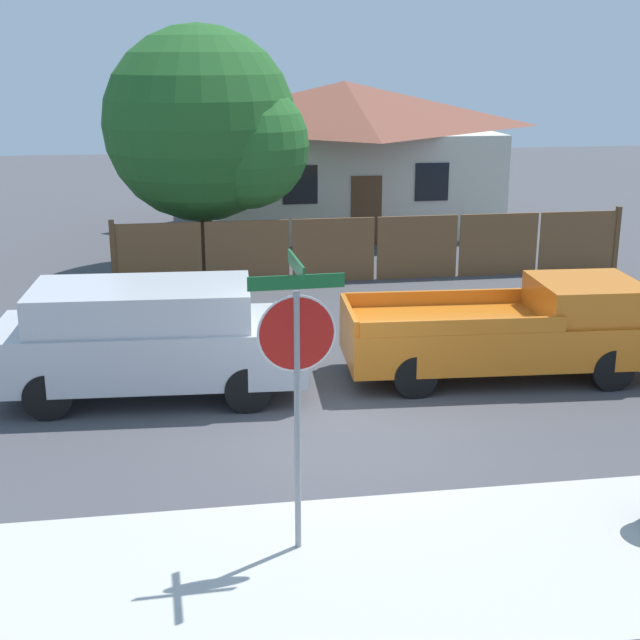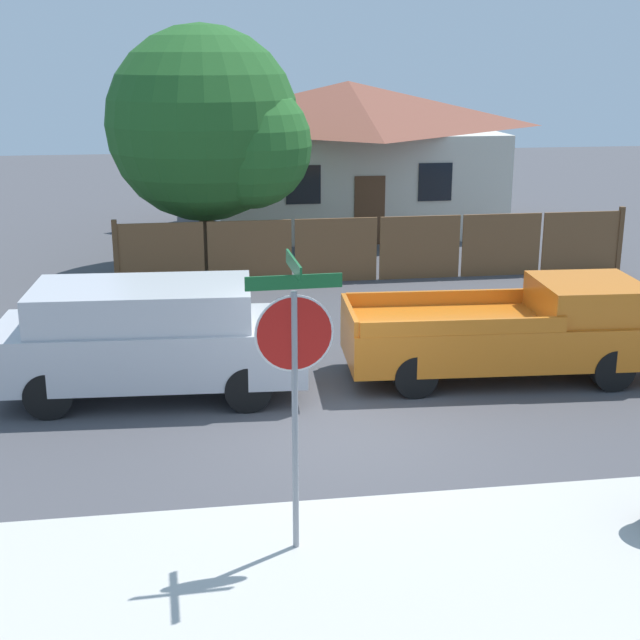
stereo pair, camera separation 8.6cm
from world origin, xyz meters
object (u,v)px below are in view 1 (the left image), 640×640
Objects in this scene: house at (344,151)px; orange_pickup at (515,330)px; red_suv at (149,337)px; stop_sign at (297,354)px; oak_tree at (210,129)px.

house is 15.02m from orange_pickup.
orange_pickup is (6.14, -0.02, -0.19)m from red_suv.
house is 2.79× the size of stop_sign.
oak_tree is 13.81m from stop_sign.
orange_pickup is (4.75, -8.75, -2.77)m from oak_tree.
oak_tree reaches higher than stop_sign.
red_suv is (-5.92, -14.93, -1.35)m from house.
house is 20.37m from stop_sign.
house reaches higher than red_suv.
house is at bearing 53.81° from oak_tree.
orange_pickup is 1.63× the size of stop_sign.
oak_tree reaches higher than orange_pickup.
stop_sign reaches higher than orange_pickup.
oak_tree is 1.22× the size of red_suv.
orange_pickup is at bearing -61.53° from oak_tree.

